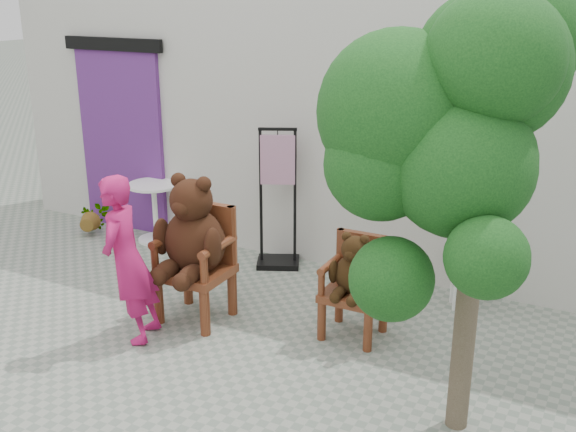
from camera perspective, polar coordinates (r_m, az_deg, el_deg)
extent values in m
plane|color=gray|center=(5.24, -6.01, -14.51)|extent=(60.00, 60.00, 0.00)
cube|color=beige|center=(7.30, 7.09, 7.82)|extent=(9.00, 1.00, 3.00)
cube|color=#57256F|center=(8.46, -13.84, 6.17)|extent=(1.20, 0.08, 2.20)
cube|color=black|center=(8.27, -14.66, 13.90)|extent=(1.40, 0.06, 0.15)
cylinder|color=#502311|center=(6.18, -10.90, -7.09)|extent=(0.09, 0.09, 0.42)
cylinder|color=#502311|center=(6.50, -8.48, -5.61)|extent=(0.09, 0.09, 0.42)
cylinder|color=#502311|center=(5.91, -7.05, -8.14)|extent=(0.09, 0.09, 0.42)
cylinder|color=#502311|center=(6.24, -4.74, -6.52)|extent=(0.09, 0.09, 0.42)
cube|color=#502311|center=(6.10, -7.91, -4.71)|extent=(0.60, 0.55, 0.08)
cube|color=#502311|center=(6.16, -6.79, -1.27)|extent=(0.57, 0.08, 0.55)
cylinder|color=#502311|center=(6.30, -8.75, -0.90)|extent=(0.08, 0.08, 0.55)
cylinder|color=#502311|center=(6.02, -11.22, -3.53)|extent=(0.07, 0.07, 0.25)
cylinder|color=#502311|center=(6.14, -10.01, -1.77)|extent=(0.08, 0.52, 0.08)
cylinder|color=#502311|center=(6.03, -4.75, -1.67)|extent=(0.08, 0.08, 0.55)
cylinder|color=#502311|center=(5.73, -7.13, -4.48)|extent=(0.07, 0.07, 0.25)
cylinder|color=#502311|center=(5.85, -5.95, -2.60)|extent=(0.08, 0.52, 0.08)
ellipsoid|color=black|center=(6.01, -7.88, -2.16)|extent=(0.57, 0.48, 0.60)
sphere|color=black|center=(5.86, -8.20, 1.33)|extent=(0.38, 0.38, 0.38)
ellipsoid|color=black|center=(5.76, -9.05, 0.66)|extent=(0.17, 0.14, 0.14)
sphere|color=black|center=(5.90, -9.27, 3.02)|extent=(0.13, 0.13, 0.13)
sphere|color=black|center=(5.75, -7.14, 2.70)|extent=(0.13, 0.13, 0.13)
ellipsoid|color=black|center=(6.06, -10.65, -1.72)|extent=(0.13, 0.19, 0.34)
ellipsoid|color=black|center=(5.97, -10.17, -4.47)|extent=(0.17, 0.33, 0.17)
sphere|color=black|center=(5.88, -10.93, -5.08)|extent=(0.16, 0.16, 0.16)
ellipsoid|color=black|center=(5.76, -6.39, -2.60)|extent=(0.13, 0.19, 0.34)
ellipsoid|color=black|center=(5.83, -8.23, -4.93)|extent=(0.17, 0.33, 0.17)
sphere|color=black|center=(5.74, -8.99, -5.57)|extent=(0.16, 0.16, 0.16)
cylinder|color=#502311|center=(5.81, 2.87, -8.84)|extent=(0.08, 0.08, 0.35)
cylinder|color=#502311|center=(6.12, 4.35, -7.37)|extent=(0.08, 0.08, 0.35)
cylinder|color=#502311|center=(5.68, 6.78, -9.69)|extent=(0.08, 0.08, 0.35)
cylinder|color=#502311|center=(5.99, 8.08, -8.13)|extent=(0.08, 0.08, 0.35)
cube|color=#502311|center=(5.80, 5.58, -6.64)|extent=(0.50, 0.46, 0.07)
cube|color=#502311|center=(5.87, 6.39, -3.56)|extent=(0.48, 0.07, 0.46)
cylinder|color=#502311|center=(5.94, 4.42, -3.20)|extent=(0.07, 0.07, 0.46)
cylinder|color=#502311|center=(5.66, 2.84, -5.69)|extent=(0.06, 0.06, 0.21)
cylinder|color=#502311|center=(5.78, 3.64, -4.05)|extent=(0.07, 0.44, 0.07)
cylinder|color=#502311|center=(5.80, 8.40, -3.92)|extent=(0.07, 0.07, 0.46)
cylinder|color=#502311|center=(5.52, 7.00, -6.52)|extent=(0.06, 0.06, 0.21)
cylinder|color=#502311|center=(5.64, 7.72, -4.81)|extent=(0.07, 0.44, 0.07)
ellipsoid|color=black|center=(5.74, 5.67, -4.98)|extent=(0.34, 0.29, 0.36)
sphere|color=black|center=(5.63, 5.68, -2.83)|extent=(0.23, 0.23, 0.23)
ellipsoid|color=black|center=(5.56, 5.32, -3.30)|extent=(0.10, 0.08, 0.08)
sphere|color=black|center=(5.63, 4.97, -1.75)|extent=(0.08, 0.08, 0.08)
sphere|color=black|center=(5.57, 6.50, -2.01)|extent=(0.08, 0.08, 0.08)
ellipsoid|color=black|center=(5.72, 3.87, -4.72)|extent=(0.08, 0.11, 0.21)
ellipsoid|color=black|center=(5.68, 4.34, -6.50)|extent=(0.10, 0.20, 0.10)
sphere|color=black|center=(5.62, 4.01, -6.92)|extent=(0.10, 0.10, 0.10)
ellipsoid|color=black|center=(5.61, 6.95, -5.31)|extent=(0.08, 0.11, 0.21)
ellipsoid|color=black|center=(5.63, 5.75, -6.79)|extent=(0.10, 0.20, 0.10)
sphere|color=black|center=(5.57, 5.43, -7.21)|extent=(0.10, 0.10, 0.10)
imported|color=#B4165A|center=(5.77, -13.44, -3.65)|extent=(0.48, 0.60, 1.44)
cylinder|color=white|center=(8.00, -11.33, 2.61)|extent=(0.60, 0.60, 0.03)
cylinder|color=white|center=(8.10, -11.18, 0.30)|extent=(0.06, 0.06, 0.68)
cylinder|color=white|center=(8.21, -11.03, -1.92)|extent=(0.44, 0.44, 0.03)
cube|color=black|center=(7.12, -2.30, 1.45)|extent=(0.04, 0.04, 1.50)
cube|color=black|center=(7.10, 0.59, 1.41)|extent=(0.04, 0.04, 1.50)
cube|color=black|center=(6.92, -0.89, 7.37)|extent=(0.38, 0.20, 0.03)
cube|color=black|center=(7.35, -0.83, -3.94)|extent=(0.56, 0.51, 0.06)
cube|color=#B17997|center=(6.98, -0.88, 4.77)|extent=(0.34, 0.19, 0.52)
cylinder|color=black|center=(6.93, -0.89, 7.12)|extent=(0.01, 0.01, 0.08)
cylinder|color=white|center=(6.47, 14.75, -3.93)|extent=(0.32, 0.32, 0.03)
cylinder|color=white|center=(6.62, 15.48, -5.55)|extent=(0.03, 0.03, 0.44)
cylinder|color=white|center=(6.65, 14.05, -5.30)|extent=(0.03, 0.03, 0.44)
cylinder|color=white|center=(6.50, 13.69, -5.86)|extent=(0.03, 0.03, 0.44)
cylinder|color=white|center=(6.46, 15.15, -6.11)|extent=(0.03, 0.03, 0.44)
cylinder|color=black|center=(6.31, 15.04, 1.41)|extent=(0.11, 0.09, 0.80)
cylinder|color=olive|center=(6.26, 15.14, 4.31)|extent=(0.04, 0.04, 0.08)
cylinder|color=black|center=(6.28, 15.66, 1.26)|extent=(0.09, 0.16, 0.79)
cylinder|color=olive|center=(6.21, 16.44, 4.07)|extent=(0.04, 0.05, 0.08)
cylinder|color=black|center=(6.29, 14.82, 1.37)|extent=(0.07, 0.18, 0.79)
cylinder|color=olive|center=(6.23, 14.57, 4.30)|extent=(0.04, 0.05, 0.08)
cylinder|color=black|center=(6.23, 14.86, 1.22)|extent=(0.15, 0.12, 0.79)
cylinder|color=olive|center=(6.11, 14.66, 4.01)|extent=(0.05, 0.04, 0.08)
cylinder|color=black|center=(6.30, 15.54, 1.34)|extent=(0.16, 0.12, 0.79)
cylinder|color=olive|center=(6.26, 16.22, 4.21)|extent=(0.05, 0.04, 0.08)
cylinder|color=black|center=(6.31, 14.98, 1.40)|extent=(0.11, 0.11, 0.80)
cylinder|color=olive|center=(6.26, 15.00, 4.32)|extent=(0.04, 0.04, 0.08)
cylinder|color=#453929|center=(4.41, 15.34, -2.78)|extent=(0.15, 0.15, 2.60)
sphere|color=#0E3611|center=(3.99, 17.07, 12.62)|extent=(0.78, 0.78, 0.78)
sphere|color=#0E3611|center=(4.12, 7.92, 4.44)|extent=(0.71, 0.71, 0.71)
sphere|color=#0E3611|center=(4.06, 14.42, 4.21)|extent=(0.87, 0.87, 0.87)
sphere|color=#0E3611|center=(4.21, 16.79, 12.01)|extent=(0.92, 0.92, 0.92)
sphere|color=#0E3611|center=(4.16, 9.28, 8.77)|extent=(0.99, 0.99, 0.99)
sphere|color=#0E3611|center=(4.51, 18.84, 14.37)|extent=(0.83, 0.83, 0.83)
sphere|color=#0E3611|center=(4.29, 14.91, 7.71)|extent=(0.70, 0.70, 0.70)
sphere|color=#0E3611|center=(4.11, 8.74, -5.29)|extent=(0.52, 0.52, 0.52)
sphere|color=#0E3611|center=(3.80, 16.45, -3.39)|extent=(0.46, 0.46, 0.46)
imported|color=#0E3611|center=(8.57, -16.18, -0.10)|extent=(0.47, 0.44, 0.41)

